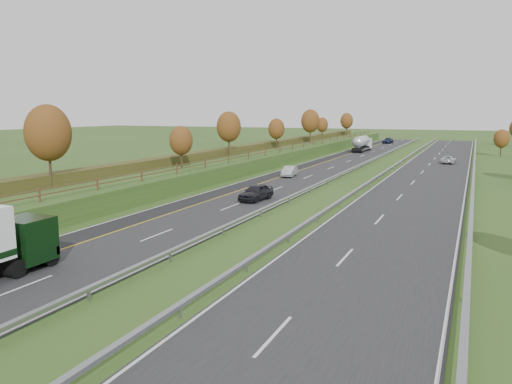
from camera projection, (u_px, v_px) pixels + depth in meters
ground at (349, 184)px, 62.80m from camera, size 400.00×400.00×0.00m
near_carriageway at (302, 176)px, 70.49m from camera, size 10.50×200.00×0.04m
far_carriageway at (424, 182)px, 63.94m from camera, size 10.50×200.00×0.04m
hard_shoulder at (277, 174)px, 71.98m from camera, size 3.00×200.00×0.04m
lane_markings at (346, 178)px, 67.84m from camera, size 26.75×200.00×0.01m
embankment_left at (220, 165)px, 75.50m from camera, size 12.00×200.00×2.00m
hedge_left at (208, 154)px, 76.04m from camera, size 2.20×180.00×1.10m
fence_left at (246, 155)px, 73.06m from camera, size 0.12×189.06×1.20m
median_barrier_near at (341, 173)px, 68.14m from camera, size 0.32×200.00×0.71m
median_barrier_far at (379, 175)px, 66.11m from camera, size 0.32×200.00×0.71m
outer_barrier_far at (473, 180)px, 61.55m from camera, size 0.32×200.00×0.71m
trees_left at (211, 130)px, 71.45m from camera, size 6.64×164.30×7.66m
road_tanker at (362, 143)px, 113.12m from camera, size 2.40×11.22×3.46m
car_dark_near at (256, 192)px, 50.76m from camera, size 2.41×5.00×1.65m
car_silver_mid at (289, 171)px, 69.46m from camera, size 2.06×4.52×1.44m
car_small_far at (388, 141)px, 141.01m from camera, size 2.61×5.52×1.55m
car_oncoming at (448, 160)px, 86.80m from camera, size 2.41×4.85×1.32m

